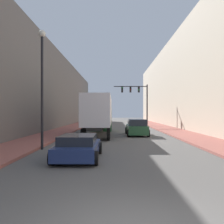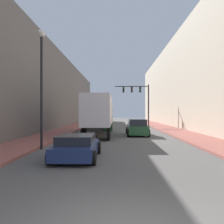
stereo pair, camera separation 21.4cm
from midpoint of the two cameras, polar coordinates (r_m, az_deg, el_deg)
The scene contains 9 objects.
sidewalk_right at distance 35.33m, azimuth 12.47°, elevation -3.66°, with size 3.24×80.00×0.15m.
sidewalk_left at distance 35.23m, azimuth -9.27°, elevation -3.67°, with size 3.24×80.00×0.15m.
building_right at distance 36.73m, azimuth 19.61°, elevation 7.04°, with size 6.00×80.00×13.66m.
building_left at distance 36.42m, azimuth -16.46°, elevation 5.05°, with size 6.00×80.00×11.07m.
semi_truck at distance 25.85m, azimuth -2.50°, elevation -0.39°, with size 2.41×13.44×3.82m.
sedan_car at distance 12.57m, azimuth -7.54°, elevation -7.92°, with size 2.14×4.34×1.20m.
suv_car at distance 24.99m, azimuth 6.00°, elevation -3.57°, with size 2.11×4.71×1.62m.
traffic_signal_gantry at distance 40.26m, azimuth 6.54°, elevation 3.46°, with size 5.45×0.35×6.74m.
street_lamp at distance 16.25m, azimuth -15.45°, elevation 8.42°, with size 0.44×0.44×7.42m.
Camera 2 is at (-0.18, -4.58, 2.31)m, focal length 40.00 mm.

